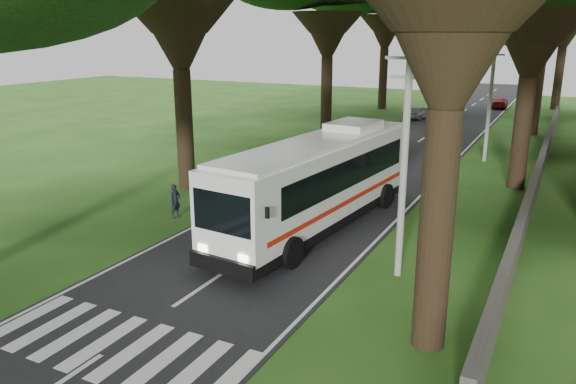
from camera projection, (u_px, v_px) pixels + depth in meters
ground at (163, 315)px, 16.87m from camera, size 140.00×140.00×0.00m
road at (398, 156)px, 38.31m from camera, size 8.00×120.00×0.04m
crosswalk at (115, 347)px, 15.16m from camera, size 8.00×3.00×0.01m
property_wall at (541, 164)px, 33.38m from camera, size 0.35×50.00×1.20m
pole_near at (404, 158)px, 18.48m from camera, size 1.60×0.24×8.00m
pole_mid at (490, 97)px, 35.62m from camera, size 1.60×0.24×8.00m
pole_far at (520, 76)px, 52.77m from camera, size 1.60×0.24×8.00m
coach_bus at (319, 181)px, 23.91m from camera, size 4.03×13.28×3.86m
distant_car_a at (419, 112)px, 54.29m from camera, size 2.18×3.88×1.25m
distant_car_c at (500, 103)px, 61.82m from camera, size 1.93×4.14×1.17m
pedestrian at (175, 201)px, 25.44m from camera, size 0.44×0.62×1.58m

